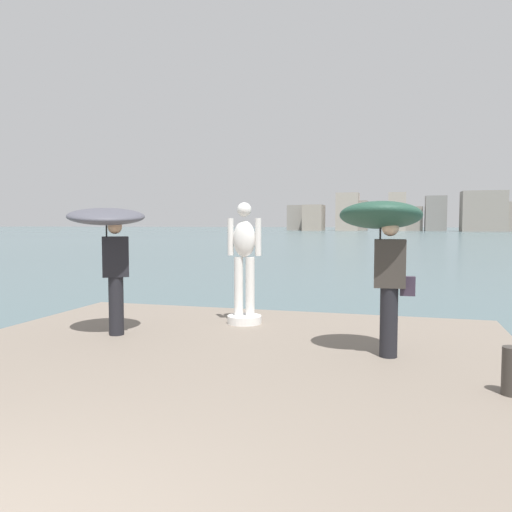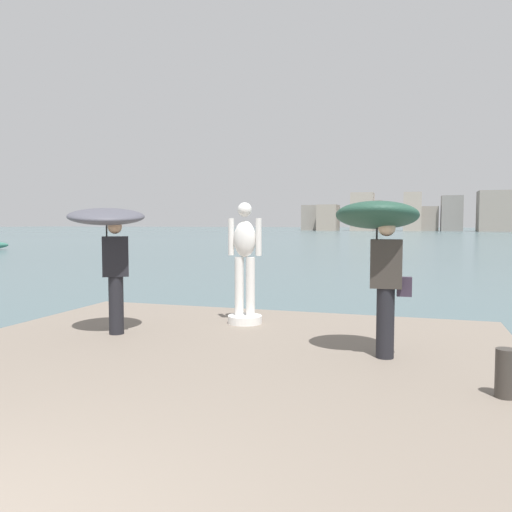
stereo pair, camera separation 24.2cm
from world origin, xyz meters
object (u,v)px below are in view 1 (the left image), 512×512
object	(u,v)px
onlooker_left	(109,232)
mooring_bollard	(512,371)
statue_white_figure	(244,269)
onlooker_right	(383,233)

from	to	relation	value
onlooker_left	mooring_bollard	size ratio (longest dim) A/B	4.12
statue_white_figure	onlooker_right	bearing A→B (deg)	-33.96
onlooker_left	mooring_bollard	distance (m)	5.58
onlooker_right	mooring_bollard	bearing A→B (deg)	-42.54
onlooker_right	mooring_bollard	size ratio (longest dim) A/B	4.22
onlooker_right	statue_white_figure	bearing A→B (deg)	146.04
onlooker_right	mooring_bollard	world-z (taller)	onlooker_right
mooring_bollard	onlooker_left	bearing A→B (deg)	165.79
statue_white_figure	onlooker_right	world-z (taller)	statue_white_figure
onlooker_left	onlooker_right	world-z (taller)	onlooker_right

